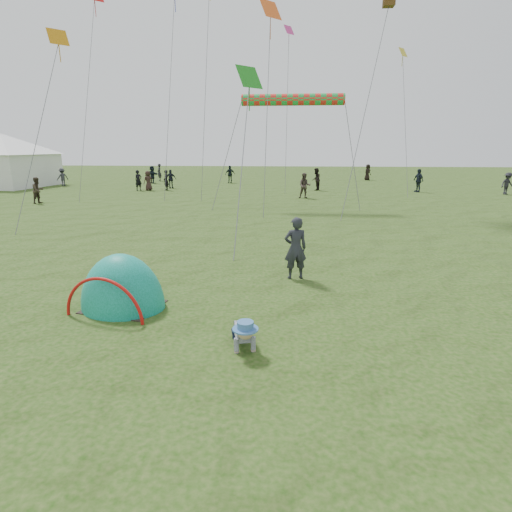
# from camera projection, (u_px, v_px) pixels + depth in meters

# --- Properties ---
(ground) EXTENTS (140.00, 140.00, 0.00)m
(ground) POSITION_uv_depth(u_px,v_px,m) (269.00, 346.00, 7.10)
(ground) COLOR #153D09
(crawling_toddler) EXTENTS (0.75, 0.92, 0.62)m
(crawling_toddler) POSITION_uv_depth(u_px,v_px,m) (244.00, 332.00, 6.96)
(crawling_toddler) COLOR black
(crawling_toddler) RESTS_ON ground
(popup_tent) EXTENTS (2.13, 1.87, 2.42)m
(popup_tent) POSITION_uv_depth(u_px,v_px,m) (124.00, 307.00, 8.83)
(popup_tent) COLOR #047347
(popup_tent) RESTS_ON ground
(standing_adult) EXTENTS (0.69, 0.53, 1.67)m
(standing_adult) POSITION_uv_depth(u_px,v_px,m) (295.00, 248.00, 10.55)
(standing_adult) COLOR #24252D
(standing_adult) RESTS_ON ground
(event_marquee) EXTENTS (7.67, 7.67, 4.96)m
(event_marquee) POSITION_uv_depth(u_px,v_px,m) (3.00, 158.00, 35.29)
(event_marquee) COLOR white
(event_marquee) RESTS_ON ground
(crowd_person_0) EXTENTS (0.68, 0.71, 1.63)m
(crowd_person_0) POSITION_uv_depth(u_px,v_px,m) (166.00, 180.00, 32.57)
(crowd_person_0) COLOR black
(crowd_person_0) RESTS_ON ground
(crowd_person_1) EXTENTS (0.92, 1.04, 1.79)m
(crowd_person_1) POSITION_uv_depth(u_px,v_px,m) (316.00, 179.00, 32.52)
(crowd_person_1) COLOR black
(crowd_person_1) RESTS_ON ground
(crowd_person_2) EXTENTS (1.07, 0.80, 1.69)m
(crowd_person_2) POSITION_uv_depth(u_px,v_px,m) (230.00, 174.00, 39.27)
(crowd_person_2) COLOR black
(crowd_person_2) RESTS_ON ground
(crowd_person_4) EXTENTS (0.97, 0.95, 1.68)m
(crowd_person_4) POSITION_uv_depth(u_px,v_px,m) (368.00, 172.00, 42.68)
(crowd_person_4) COLOR black
(crowd_person_4) RESTS_ON ground
(crowd_person_5) EXTENTS (1.53, 1.35, 1.68)m
(crowd_person_5) POSITION_uv_depth(u_px,v_px,m) (152.00, 175.00, 39.03)
(crowd_person_5) COLOR black
(crowd_person_5) RESTS_ON ground
(crowd_person_6) EXTENTS (0.62, 0.75, 1.77)m
(crowd_person_6) POSITION_uv_depth(u_px,v_px,m) (159.00, 172.00, 41.58)
(crowd_person_6) COLOR black
(crowd_person_6) RESTS_ON ground
(crowd_person_7) EXTENTS (0.85, 0.67, 1.71)m
(crowd_person_7) POSITION_uv_depth(u_px,v_px,m) (305.00, 186.00, 27.51)
(crowd_person_7) COLOR #463833
(crowd_person_7) RESTS_ON ground
(crowd_person_8) EXTENTS (0.93, 0.41, 1.58)m
(crowd_person_8) POSITION_uv_depth(u_px,v_px,m) (171.00, 179.00, 34.26)
(crowd_person_8) COLOR black
(crowd_person_8) RESTS_ON ground
(crowd_person_9) EXTENTS (1.19, 0.94, 1.62)m
(crowd_person_9) POSITION_uv_depth(u_px,v_px,m) (507.00, 184.00, 29.66)
(crowd_person_9) COLOR black
(crowd_person_9) RESTS_ON ground
(crowd_person_10) EXTENTS (0.88, 0.91, 1.58)m
(crowd_person_10) POSITION_uv_depth(u_px,v_px,m) (148.00, 181.00, 32.52)
(crowd_person_10) COLOR #2F201C
(crowd_person_10) RESTS_ON ground
(crowd_person_12) EXTENTS (0.67, 0.71, 1.64)m
(crowd_person_12) POSITION_uv_depth(u_px,v_px,m) (138.00, 180.00, 32.42)
(crowd_person_12) COLOR black
(crowd_person_12) RESTS_ON ground
(crowd_person_13) EXTENTS (0.81, 0.93, 1.62)m
(crowd_person_13) POSITION_uv_depth(u_px,v_px,m) (38.00, 190.00, 24.98)
(crowd_person_13) COLOR #372D23
(crowd_person_13) RESTS_ON ground
(crowd_person_14) EXTENTS (0.80, 1.14, 1.80)m
(crowd_person_14) POSITION_uv_depth(u_px,v_px,m) (418.00, 180.00, 31.33)
(crowd_person_14) COLOR #1C2430
(crowd_person_14) RESTS_ON ground
(crowd_person_15) EXTENTS (1.09, 1.19, 1.60)m
(crowd_person_15) POSITION_uv_depth(u_px,v_px,m) (62.00, 177.00, 36.18)
(crowd_person_15) COLOR #2F2F37
(crowd_person_15) RESTS_ON ground
(rainbow_tube_kite) EXTENTS (5.76, 0.64, 0.64)m
(rainbow_tube_kite) POSITION_uv_depth(u_px,v_px,m) (293.00, 100.00, 22.39)
(rainbow_tube_kite) COLOR red
(diamond_kite_2) EXTENTS (0.84, 0.84, 0.68)m
(diamond_kite_2) POSITION_uv_depth(u_px,v_px,m) (403.00, 52.00, 30.16)
(diamond_kite_2) COLOR gold
(diamond_kite_3) EXTENTS (1.07, 1.07, 0.87)m
(diamond_kite_3) POSITION_uv_depth(u_px,v_px,m) (249.00, 77.00, 15.63)
(diamond_kite_3) COLOR #1D891E
(diamond_kite_5) EXTENTS (0.89, 0.89, 0.73)m
(diamond_kite_5) POSITION_uv_depth(u_px,v_px,m) (289.00, 30.00, 32.04)
(diamond_kite_5) COLOR #DF3892
(diamond_kite_7) EXTENTS (1.28, 1.28, 1.05)m
(diamond_kite_7) POSITION_uv_depth(u_px,v_px,m) (271.00, 9.00, 21.98)
(diamond_kite_7) COLOR orange
(diamond_kite_8) EXTENTS (0.93, 0.93, 0.76)m
(diamond_kite_8) POSITION_uv_depth(u_px,v_px,m) (58.00, 37.00, 18.71)
(diamond_kite_8) COLOR orange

